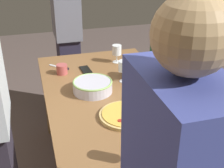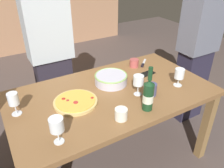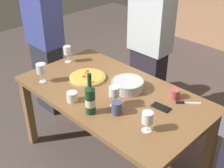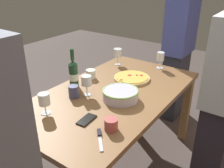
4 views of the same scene
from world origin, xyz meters
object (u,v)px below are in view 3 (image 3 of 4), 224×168
(cup_spare, at_px, (117,108))
(wine_bottle, at_px, (90,99))
(person_host, at_px, (45,42))
(cell_phone, at_px, (161,107))
(wine_glass_near_pizza, at_px, (114,92))
(cup_ceramic, at_px, (72,97))
(pizza, at_px, (87,77))
(pizza_knife, at_px, (185,103))
(person_guest_left, at_px, (149,48))
(wine_glass_far_left, at_px, (147,118))
(wine_glass_far_right, at_px, (67,51))
(cup_amber, at_px, (174,94))
(dining_table, at_px, (112,101))
(wine_glass_by_bottle, at_px, (41,69))
(serving_bowl, at_px, (128,84))

(cup_spare, bearing_deg, wine_bottle, -137.67)
(person_host, bearing_deg, cell_phone, 5.09)
(wine_glass_near_pizza, bearing_deg, wine_bottle, -106.12)
(cup_ceramic, xyz_separation_m, cup_spare, (0.36, 0.13, 0.01))
(pizza, distance_m, pizza_knife, 0.88)
(person_host, xyz_separation_m, person_guest_left, (0.89, 0.67, -0.00))
(wine_glass_far_left, height_order, cup_spare, wine_glass_far_left)
(wine_bottle, bearing_deg, wine_glass_far_right, 153.23)
(cup_amber, distance_m, person_host, 1.56)
(wine_bottle, distance_m, pizza_knife, 0.74)
(dining_table, distance_m, person_host, 1.15)
(wine_glass_by_bottle, xyz_separation_m, cup_ceramic, (0.42, -0.01, -0.08))
(wine_glass_far_right, distance_m, pizza_knife, 1.24)
(wine_glass_far_left, bearing_deg, cup_spare, -179.57)
(wine_glass_far_right, relative_size, person_guest_left, 0.10)
(pizza, bearing_deg, dining_table, 0.18)
(wine_glass_by_bottle, bearing_deg, serving_bowl, 35.75)
(serving_bowl, xyz_separation_m, wine_glass_near_pizza, (0.09, -0.25, 0.07))
(cup_amber, height_order, person_guest_left, person_guest_left)
(pizza_knife, distance_m, person_guest_left, 0.91)
(dining_table, relative_size, person_guest_left, 0.98)
(wine_glass_far_right, height_order, cup_ceramic, wine_glass_far_right)
(wine_bottle, height_order, cup_spare, wine_bottle)
(wine_glass_far_right, bearing_deg, dining_table, -7.04)
(wine_bottle, distance_m, person_host, 1.30)
(wine_glass_by_bottle, relative_size, cell_phone, 1.18)
(cup_amber, xyz_separation_m, person_guest_left, (-0.66, 0.49, 0.04))
(cup_amber, relative_size, cup_spare, 0.88)
(cup_spare, relative_size, cell_phone, 0.67)
(pizza, height_order, cup_amber, cup_amber)
(cup_ceramic, distance_m, pizza_knife, 0.88)
(serving_bowl, distance_m, cup_ceramic, 0.48)
(person_guest_left, bearing_deg, serving_bowl, 7.49)
(wine_glass_near_pizza, xyz_separation_m, person_guest_left, (-0.40, 0.91, -0.04))
(cell_phone, distance_m, pizza_knife, 0.20)
(cup_amber, relative_size, cell_phone, 0.59)
(dining_table, distance_m, wine_glass_far_left, 0.59)
(dining_table, distance_m, person_guest_left, 0.83)
(wine_bottle, height_order, cup_amber, wine_bottle)
(serving_bowl, distance_m, wine_glass_far_right, 0.77)
(wine_bottle, distance_m, wine_glass_by_bottle, 0.64)
(wine_glass_far_left, xyz_separation_m, wine_glass_far_right, (-1.23, 0.28, 0.01))
(pizza_knife, bearing_deg, wine_glass_by_bottle, -150.84)
(cup_amber, bearing_deg, pizza, -158.36)
(wine_glass_far_left, relative_size, cup_spare, 1.56)
(pizza, height_order, person_host, person_host)
(wine_glass_far_left, xyz_separation_m, cell_phone, (-0.09, 0.29, -0.10))
(person_guest_left, bearing_deg, cup_ceramic, -10.79)
(wine_glass_by_bottle, bearing_deg, cell_phone, 22.99)
(dining_table, xyz_separation_m, wine_glass_near_pizza, (0.15, -0.13, 0.21))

